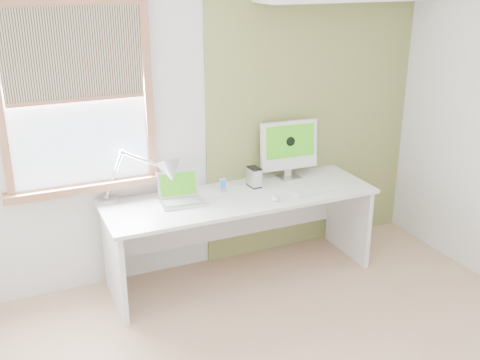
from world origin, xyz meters
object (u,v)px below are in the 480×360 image
desk_lamp (158,175)px  imac (289,146)px  laptop (180,195)px  desk (238,215)px  external_drive (254,177)px

desk_lamp → imac: size_ratio=1.33×
desk_lamp → laptop: desk_lamp is taller
desk → laptop: size_ratio=6.33×
desk_lamp → imac: bearing=3.2°
desk → laptop: 0.54m
desk_lamp → external_drive: 0.83m
laptop → imac: bearing=8.0°
desk → desk_lamp: 0.76m
desk → external_drive: 0.34m
external_drive → imac: size_ratio=0.33×
desk → laptop: laptop is taller
desk_lamp → laptop: 0.23m
laptop → external_drive: laptop is taller
desk_lamp → laptop: bearing=-27.9°
desk_lamp → imac: 1.18m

